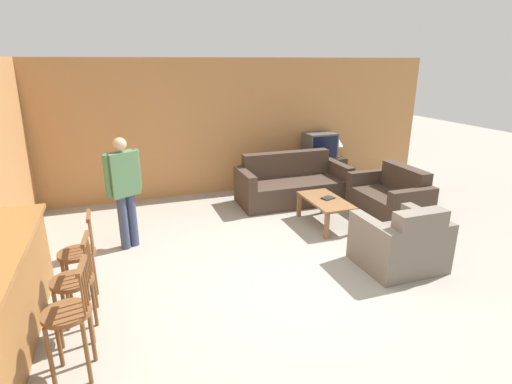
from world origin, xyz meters
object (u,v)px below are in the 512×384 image
object	(u,v)px
loveseat_right	(390,199)
book_on_table	(328,198)
armchair_near	(401,244)
person_by_window	(124,187)
bar_chair_mid	(75,287)
tv_unit	(319,172)
coffee_table	(325,203)
couch_far	(292,185)
bar_chair_near	(70,320)
tv	(320,146)
bar_chair_far	(79,259)
table_lamp	(338,143)

from	to	relation	value
loveseat_right	book_on_table	distance (m)	1.18
armchair_near	person_by_window	xyz separation A→B (m)	(-3.26, 1.76, 0.58)
bar_chair_mid	book_on_table	bearing A→B (deg)	25.27
tv_unit	coffee_table	bearing A→B (deg)	-114.94
coffee_table	book_on_table	size ratio (longest dim) A/B	4.41
couch_far	book_on_table	xyz separation A→B (m)	(0.08, -1.23, 0.14)
bar_chair_near	tv	bearing A→B (deg)	43.08
coffee_table	tv	bearing A→B (deg)	65.02
loveseat_right	bar_chair_far	bearing A→B (deg)	-167.37
tv_unit	tv	size ratio (longest dim) A/B	1.78
loveseat_right	tv_unit	xyz separation A→B (m)	(-0.30, 2.00, -0.02)
tv	book_on_table	bearing A→B (deg)	-113.93
armchair_near	book_on_table	bearing A→B (deg)	97.06
bar_chair_mid	tv_unit	world-z (taller)	bar_chair_mid
bar_chair_mid	book_on_table	distance (m)	3.99
bar_chair_far	tv	bearing A→B (deg)	34.47
loveseat_right	book_on_table	xyz separation A→B (m)	(-1.17, 0.04, 0.14)
armchair_near	loveseat_right	xyz separation A→B (m)	(0.98, 1.52, -0.01)
tv	table_lamp	xyz separation A→B (m)	(0.42, 0.00, 0.04)
loveseat_right	coffee_table	distance (m)	1.23
bar_chair_far	table_lamp	bearing A→B (deg)	32.15
bar_chair_far	coffee_table	xyz separation A→B (m)	(3.55, 1.10, -0.17)
tv	person_by_window	xyz separation A→B (m)	(-3.94, -1.77, 0.04)
book_on_table	person_by_window	xyz separation A→B (m)	(-3.07, 0.19, 0.45)
couch_far	book_on_table	size ratio (longest dim) A/B	8.64
bar_chair_mid	armchair_near	world-z (taller)	bar_chair_mid
bar_chair_near	armchair_near	size ratio (longest dim) A/B	1.05
bar_chair_near	bar_chair_far	distance (m)	1.11
coffee_table	bar_chair_near	bearing A→B (deg)	-148.13
book_on_table	tv_unit	bearing A→B (deg)	66.11
armchair_near	tv_unit	bearing A→B (deg)	79.14
coffee_table	book_on_table	distance (m)	0.09
bar_chair_near	bar_chair_mid	bearing A→B (deg)	90.00
bar_chair_mid	loveseat_right	world-z (taller)	bar_chair_mid
tv	armchair_near	bearing A→B (deg)	-100.87
couch_far	table_lamp	xyz separation A→B (m)	(1.37, 0.73, 0.58)
bar_chair_far	table_lamp	world-z (taller)	bar_chair_far
bar_chair_mid	table_lamp	distance (m)	6.12
bar_chair_near	couch_far	bearing A→B (deg)	44.46
armchair_near	book_on_table	world-z (taller)	armchair_near
bar_chair_far	couch_far	xyz separation A→B (m)	(3.52, 2.34, -0.23)
bar_chair_mid	tv	xyz separation A→B (m)	(4.47, 3.66, 0.31)
book_on_table	bar_chair_mid	bearing A→B (deg)	-154.73
book_on_table	table_lamp	size ratio (longest dim) A/B	0.56
bar_chair_near	table_lamp	world-z (taller)	bar_chair_near
bar_chair_near	couch_far	world-z (taller)	bar_chair_near
bar_chair_near	armchair_near	bearing A→B (deg)	9.91
tv_unit	table_lamp	distance (m)	0.73
person_by_window	bar_chair_far	bearing A→B (deg)	-112.23
bar_chair_far	person_by_window	size ratio (longest dim) A/B	0.65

